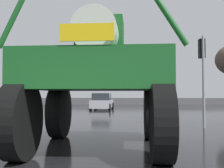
{
  "coord_description": "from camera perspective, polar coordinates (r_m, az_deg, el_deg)",
  "views": [
    {
      "loc": [
        1.26,
        -2.82,
        1.46
      ],
      "look_at": [
        0.72,
        8.38,
        1.87
      ],
      "focal_mm": 43.16,
      "sensor_mm": 36.0,
      "label": 1
    }
  ],
  "objects": [
    {
      "name": "roadside_barrier",
      "position": [
        37.08,
        0.84,
        -3.66
      ],
      "size": [
        31.46,
        0.24,
        0.9
      ],
      "primitive_type": "cube",
      "color": "#59595B",
      "rests_on": "ground"
    },
    {
      "name": "sedan_ahead",
      "position": [
        25.13,
        -2.12,
        -3.8
      ],
      "size": [
        2.05,
        4.18,
        1.52
      ],
      "rotation": [
        0.0,
        0.0,
        1.52
      ],
      "color": "#B7B7BF",
      "rests_on": "ground"
    },
    {
      "name": "oversize_sprayer",
      "position": [
        7.37,
        -2.82,
        1.19
      ],
      "size": [
        4.11,
        4.97,
        3.96
      ],
      "rotation": [
        0.0,
        0.0,
        1.54
      ],
      "color": "black",
      "rests_on": "ground"
    },
    {
      "name": "ground_plane",
      "position": [
        20.91,
        -0.69,
        -6.1
      ],
      "size": [
        120.0,
        120.0,
        0.0
      ],
      "primitive_type": "plane",
      "color": "black"
    },
    {
      "name": "traffic_signal_near_right",
      "position": [
        12.41,
        18.57,
        4.66
      ],
      "size": [
        0.24,
        0.54,
        3.97
      ],
      "color": "gray",
      "rests_on": "ground"
    }
  ]
}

